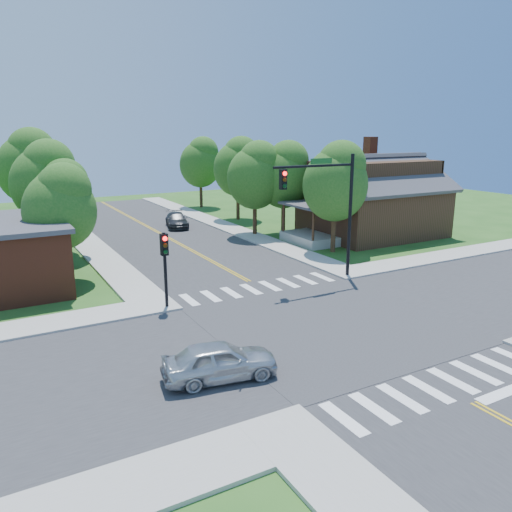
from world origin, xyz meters
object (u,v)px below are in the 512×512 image
signal_mast_ne (327,197)px  signal_pole_nw (165,256)px  house_ne (372,195)px  car_dgrey (177,221)px  car_silver (220,362)px

signal_mast_ne → signal_pole_nw: (-9.51, -0.01, -2.19)m
house_ne → signal_mast_ne: bearing=-142.3°
signal_pole_nw → car_dgrey: (7.83, 19.58, -2.03)m
house_ne → car_dgrey: size_ratio=2.80×
signal_mast_ne → house_ne: 14.23m
signal_pole_nw → car_dgrey: bearing=68.2°
signal_mast_ne → signal_pole_nw: signal_mast_ne is taller
signal_pole_nw → car_silver: 7.99m
house_ne → car_dgrey: house_ne is taller
house_ne → car_silver: house_ne is taller
signal_mast_ne → car_dgrey: size_ratio=1.54×
house_ne → car_silver: 27.13m
signal_mast_ne → signal_pole_nw: bearing=-179.9°
house_ne → signal_pole_nw: bearing=-157.3°
car_dgrey → signal_mast_ne: bearing=-70.8°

